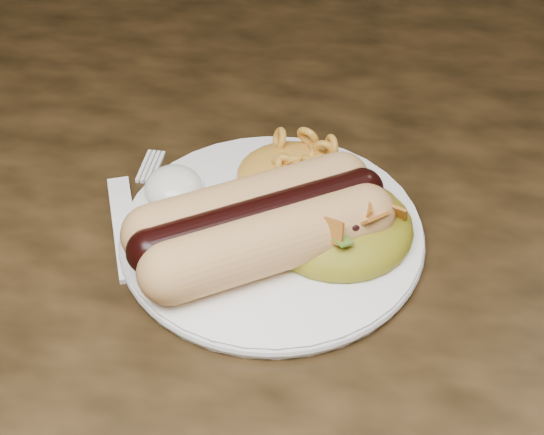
# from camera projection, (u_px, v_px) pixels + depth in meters

# --- Properties ---
(table) EXTENTS (1.60, 0.90, 0.75)m
(table) POSITION_uv_depth(u_px,v_px,m) (246.00, 286.00, 0.65)
(table) COLOR #442D16
(table) RESTS_ON floor
(plate) EXTENTS (0.21, 0.21, 0.01)m
(plate) POSITION_uv_depth(u_px,v_px,m) (272.00, 234.00, 0.55)
(plate) COLOR white
(plate) RESTS_ON table
(hotdog) EXTENTS (0.14, 0.14, 0.04)m
(hotdog) POSITION_uv_depth(u_px,v_px,m) (260.00, 223.00, 0.52)
(hotdog) COLOR #F79A61
(hotdog) RESTS_ON plate
(mac_and_cheese) EXTENTS (0.10, 0.09, 0.03)m
(mac_and_cheese) POSITION_uv_depth(u_px,v_px,m) (294.00, 163.00, 0.57)
(mac_and_cheese) COLOR yellow
(mac_and_cheese) RESTS_ON plate
(sour_cream) EXTENTS (0.05, 0.05, 0.02)m
(sour_cream) POSITION_uv_depth(u_px,v_px,m) (173.00, 183.00, 0.56)
(sour_cream) COLOR white
(sour_cream) RESTS_ON plate
(taco_salad) EXTENTS (0.10, 0.09, 0.04)m
(taco_salad) POSITION_uv_depth(u_px,v_px,m) (338.00, 215.00, 0.53)
(taco_salad) COLOR gold
(taco_salad) RESTS_ON plate
(fork) EXTENTS (0.06, 0.12, 0.00)m
(fork) POSITION_uv_depth(u_px,v_px,m) (124.00, 227.00, 0.56)
(fork) COLOR white
(fork) RESTS_ON table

